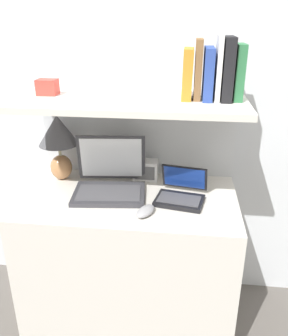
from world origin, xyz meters
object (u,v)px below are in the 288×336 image
at_px(laptop_large, 110,181).
at_px(laptop_small, 181,193).
at_px(table_lamp, 58,138).
at_px(book_black, 227,69).
at_px(book_green, 239,72).
at_px(computer_mouse, 145,211).
at_px(book_white, 218,68).
at_px(router_box, 146,170).
at_px(book_orange, 188,74).
at_px(book_blue, 208,74).
at_px(shelf_gadget, 47,87).
at_px(book_brown, 198,69).

xyz_separation_m(laptop_large, laptop_small, (0.34, -0.04, -0.02)).
relative_size(table_lamp, book_black, 1.35).
bearing_deg(table_lamp, book_green, -6.36).
height_order(computer_mouse, book_white, book_white).
bearing_deg(book_green, book_black, 180.00).
bearing_deg(router_box, book_orange, -35.67).
bearing_deg(router_box, book_blue, -26.47).
bearing_deg(book_blue, book_orange, 180.00).
relative_size(laptop_small, shelf_gadget, 2.81).
distance_m(computer_mouse, book_brown, 0.63).
relative_size(laptop_small, book_green, 1.10).
relative_size(table_lamp, router_box, 2.69).
bearing_deg(table_lamp, book_orange, -8.45).
relative_size(book_green, book_white, 0.87).
relative_size(book_green, shelf_gadget, 2.56).
bearing_deg(router_box, book_white, -23.59).
distance_m(book_black, book_blue, 0.08).
distance_m(book_green, book_brown, 0.17).
bearing_deg(laptop_large, router_box, 46.80).
height_order(router_box, shelf_gadget, shelf_gadget).
bearing_deg(book_brown, book_blue, 0.00).
relative_size(router_box, book_brown, 0.52).
relative_size(laptop_large, book_orange, 1.75).
distance_m(book_brown, shelf_gadget, 0.67).
relative_size(laptop_large, book_black, 1.43).
bearing_deg(laptop_small, book_brown, 55.36).
xyz_separation_m(table_lamp, computer_mouse, (0.47, -0.32, -0.21)).
height_order(book_green, book_black, book_black).
distance_m(router_box, book_black, 0.65).
bearing_deg(laptop_large, book_brown, 3.64).
bearing_deg(book_white, laptop_small, -151.69).
distance_m(router_box, shelf_gadget, 0.63).
xyz_separation_m(book_green, book_white, (-0.08, 0.00, 0.02)).
relative_size(book_green, book_blue, 1.07).
bearing_deg(router_box, book_green, -19.00).
distance_m(laptop_small, book_blue, 0.54).
bearing_deg(laptop_small, laptop_large, 172.52).
bearing_deg(laptop_large, table_lamp, 157.20).
height_order(laptop_small, book_brown, book_brown).
height_order(computer_mouse, book_black, book_black).
distance_m(table_lamp, book_blue, 0.79).
distance_m(book_white, shelf_gadget, 0.75).
height_order(computer_mouse, router_box, router_box).
distance_m(computer_mouse, book_orange, 0.61).
relative_size(table_lamp, book_blue, 1.61).
height_order(router_box, book_orange, book_orange).
bearing_deg(book_white, table_lamp, 172.93).
distance_m(laptop_large, book_blue, 0.66).
xyz_separation_m(book_green, book_black, (-0.05, 0.00, 0.01)).
relative_size(table_lamp, book_brown, 1.40).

